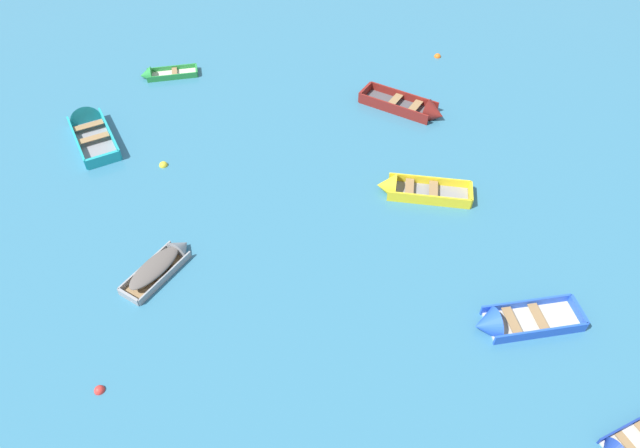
% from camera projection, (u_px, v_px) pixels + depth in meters
% --- Properties ---
extents(rowboat_turquoise_midfield_right, '(3.63, 4.75, 1.51)m').
position_uv_depth(rowboat_turquoise_midfield_right, '(88.00, 125.00, 27.92)').
color(rowboat_turquoise_midfield_right, gray).
rests_on(rowboat_turquoise_midfield_right, ground_plane).
extents(rowboat_maroon_outer_right, '(4.58, 3.42, 1.28)m').
position_uv_depth(rowboat_maroon_outer_right, '(417.00, 109.00, 28.90)').
color(rowboat_maroon_outer_right, '#4C4C51').
rests_on(rowboat_maroon_outer_right, ground_plane).
extents(rowboat_grey_center, '(2.55, 3.32, 0.99)m').
position_uv_depth(rowboat_grey_center, '(165.00, 261.00, 21.65)').
color(rowboat_grey_center, '#99754C').
rests_on(rowboat_grey_center, ground_plane).
extents(rowboat_blue_outer_left, '(4.11, 1.97, 1.22)m').
position_uv_depth(rowboat_blue_outer_left, '(506.00, 323.00, 19.72)').
color(rowboat_blue_outer_left, beige).
rests_on(rowboat_blue_outer_left, ground_plane).
extents(rowboat_yellow_distant_center, '(4.27, 1.79, 1.19)m').
position_uv_depth(rowboat_yellow_distant_center, '(407.00, 189.00, 24.63)').
color(rowboat_yellow_distant_center, gray).
rests_on(rowboat_yellow_distant_center, ground_plane).
extents(rowboat_green_midfield_left, '(3.32, 1.66, 0.94)m').
position_uv_depth(rowboat_green_midfield_left, '(157.00, 75.00, 31.46)').
color(rowboat_green_midfield_left, beige).
rests_on(rowboat_green_midfield_left, ground_plane).
extents(rowboat_deep_blue_far_right, '(3.21, 2.19, 0.90)m').
position_uv_depth(rowboat_deep_blue_far_right, '(625.00, 448.00, 16.68)').
color(rowboat_deep_blue_far_right, beige).
rests_on(rowboat_deep_blue_far_right, ground_plane).
extents(mooring_buoy_midfield, '(0.35, 0.35, 0.35)m').
position_uv_depth(mooring_buoy_midfield, '(100.00, 390.00, 18.13)').
color(mooring_buoy_midfield, red).
rests_on(mooring_buoy_midfield, ground_plane).
extents(mooring_buoy_between_boats_left, '(0.40, 0.40, 0.40)m').
position_uv_depth(mooring_buoy_between_boats_left, '(437.00, 57.00, 33.15)').
color(mooring_buoy_between_boats_left, orange).
rests_on(mooring_buoy_between_boats_left, ground_plane).
extents(mooring_buoy_between_boats_right, '(0.40, 0.40, 0.40)m').
position_uv_depth(mooring_buoy_between_boats_right, '(164.00, 166.00, 26.11)').
color(mooring_buoy_between_boats_right, yellow).
rests_on(mooring_buoy_between_boats_right, ground_plane).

